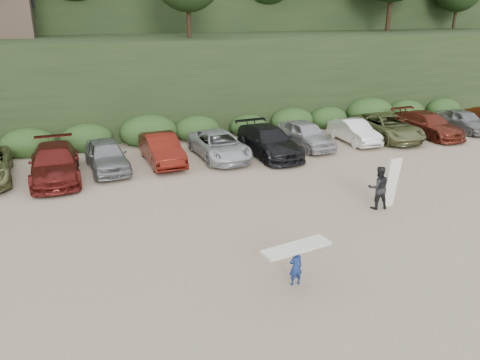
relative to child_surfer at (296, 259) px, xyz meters
name	(u,v)px	position (x,y,z in m)	size (l,w,h in m)	color
ground	(275,240)	(0.62, 2.86, -0.88)	(120.00, 120.00, 0.00)	tan
parked_cars	(229,144)	(2.37, 12.94, -0.12)	(39.23, 6.39, 1.62)	#AFB0B4
child_surfer	(296,259)	(0.00, 0.00, 0.00)	(2.23, 0.93, 1.30)	navy
adult_surfer	(379,187)	(5.84, 4.00, 0.05)	(1.38, 0.86, 2.17)	black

